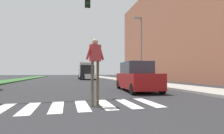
# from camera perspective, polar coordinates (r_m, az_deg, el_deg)

# --- Properties ---
(ground_plane) EXTENTS (140.00, 140.00, 0.00)m
(ground_plane) POSITION_cam_1_polar(r_m,az_deg,el_deg) (30.31, -14.81, -4.23)
(ground_plane) COLOR #262628
(crosswalk) EXTENTS (6.75, 2.20, 0.01)m
(crosswalk) POSITION_cam_1_polar(r_m,az_deg,el_deg) (6.50, -14.19, -12.76)
(crosswalk) COLOR silver
(crosswalk) RESTS_ON ground_plane
(median_strip) EXTENTS (2.90, 64.00, 0.15)m
(median_strip) POSITION_cam_1_polar(r_m,az_deg,el_deg) (29.37, -30.48, -3.95)
(median_strip) COLOR #2D5B28
(median_strip) RESTS_ON ground_plane
(apartment_block_right) EXTENTS (15.40, 35.72, 16.25)m
(apartment_block_right) POSITION_cam_1_polar(r_m,az_deg,el_deg) (31.90, 29.16, 10.76)
(apartment_block_right) COLOR #A36047
(apartment_block_right) RESTS_ON ground_plane
(sidewalk_right) EXTENTS (3.00, 64.00, 0.15)m
(sidewalk_right) POSITION_cam_1_polar(r_m,az_deg,el_deg) (29.62, 2.18, -4.20)
(sidewalk_right) COLOR #9E9991
(sidewalk_right) RESTS_ON ground_plane
(street_lamp_right) EXTENTS (1.02, 0.24, 7.50)m
(street_lamp_right) POSITION_cam_1_polar(r_m,az_deg,el_deg) (19.71, 9.74, 7.89)
(street_lamp_right) COLOR slate
(street_lamp_right) RESTS_ON sidewalk_right
(pedestrian_performer) EXTENTS (0.74, 0.34, 2.49)m
(pedestrian_performer) POSITION_cam_1_polar(r_m,az_deg,el_deg) (6.22, -5.77, 2.03)
(pedestrian_performer) COLOR brown
(pedestrian_performer) RESTS_ON ground_plane
(suv_crossing) EXTENTS (2.34, 4.75, 1.97)m
(suv_crossing) POSITION_cam_1_polar(r_m,az_deg,el_deg) (11.47, 8.44, -3.44)
(suv_crossing) COLOR maroon
(suv_crossing) RESTS_ON ground_plane
(sedan_midblock) EXTENTS (1.91, 4.03, 1.66)m
(sedan_midblock) POSITION_cam_1_polar(r_m,az_deg,el_deg) (29.73, -7.86, -2.83)
(sedan_midblock) COLOR silver
(sedan_midblock) RESTS_ON ground_plane
(truck_box_delivery) EXTENTS (2.40, 6.20, 3.10)m
(truck_box_delivery) POSITION_cam_1_polar(r_m,az_deg,el_deg) (31.74, -8.99, -1.21)
(truck_box_delivery) COLOR black
(truck_box_delivery) RESTS_ON ground_plane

